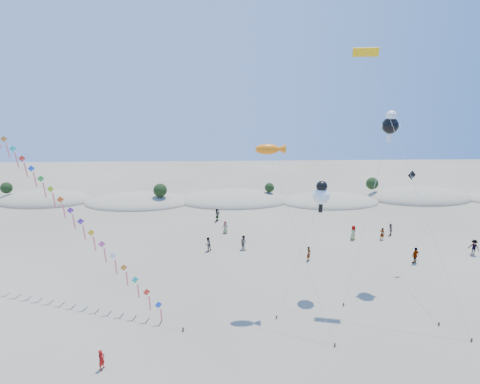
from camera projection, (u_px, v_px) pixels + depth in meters
name	position (u px, v px, depth m)	size (l,w,h in m)	color
dune_ridge	(240.00, 200.00, 67.65)	(145.30, 11.49, 5.57)	gray
kite_train	(37.00, 176.00, 37.38)	(26.84, 16.18, 21.75)	#3F2D1E
fish_kite	(271.00, 150.00, 33.77)	(5.82, 7.74, 14.57)	#3F2D1E
cartoon_kite_low	(321.00, 194.00, 36.53)	(5.26, 5.62, 10.95)	#3F2D1E
cartoon_kite_high	(390.00, 124.00, 37.87)	(6.10, 6.71, 17.01)	#3F2D1E
parafoil_kite	(368.00, 58.00, 34.18)	(8.23, 9.93, 22.43)	#3F2D1E
dark_kite	(418.00, 211.00, 39.31)	(2.19, 11.52, 10.71)	#3F2D1E
flyer_foreground	(102.00, 360.00, 28.21)	(0.56, 0.37, 1.53)	#AA100D
beachgoers	(316.00, 236.00, 50.25)	(32.28, 15.98, 1.88)	slate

